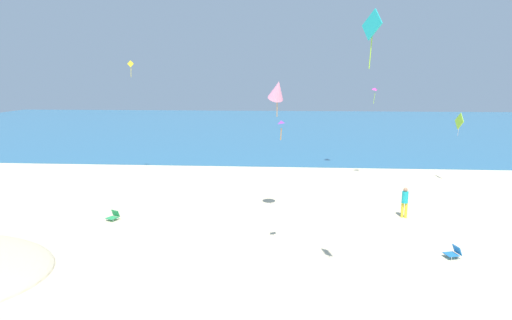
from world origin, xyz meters
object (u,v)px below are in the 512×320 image
object	(u,v)px
beach_chair_near_camera	(454,252)
kite_yellow	(131,65)
kite_magenta	(375,89)
beach_chair_mid_beach	(114,216)
person_2	(405,200)
kite_purple	(281,123)
kite_pink	(277,90)
kite_teal	(372,26)
kite_lime	(459,121)

from	to	relation	value
beach_chair_near_camera	kite_yellow	world-z (taller)	kite_yellow
kite_yellow	kite_magenta	world-z (taller)	kite_yellow
beach_chair_mid_beach	person_2	distance (m)	15.88
kite_purple	kite_yellow	bearing A→B (deg)	128.09
beach_chair_near_camera	kite_magenta	xyz separation A→B (m)	(-0.82, 13.93, 6.49)
kite_yellow	kite_pink	size ratio (longest dim) A/B	0.61
kite_teal	kite_magenta	size ratio (longest dim) A/B	1.44
kite_lime	kite_purple	distance (m)	18.39
beach_chair_near_camera	kite_magenta	world-z (taller)	kite_magenta
beach_chair_mid_beach	kite_magenta	xyz separation A→B (m)	(15.64, 10.16, 6.51)
person_2	kite_magenta	size ratio (longest dim) A/B	1.42
beach_chair_mid_beach	kite_teal	size ratio (longest dim) A/B	0.44
kite_pink	beach_chair_mid_beach	bearing A→B (deg)	-175.13
beach_chair_near_camera	kite_lime	xyz separation A→B (m)	(4.94, 13.07, 4.29)
beach_chair_near_camera	kite_purple	bearing A→B (deg)	-11.30
beach_chair_mid_beach	beach_chair_near_camera	world-z (taller)	beach_chair_near_camera
kite_lime	kite_magenta	bearing A→B (deg)	171.52
kite_yellow	kite_pink	distance (m)	14.73
beach_chair_near_camera	kite_pink	world-z (taller)	kite_pink
person_2	beach_chair_mid_beach	bearing A→B (deg)	117.01
kite_yellow	kite_teal	size ratio (longest dim) A/B	0.71
beach_chair_near_camera	kite_lime	bearing A→B (deg)	-125.70
kite_lime	kite_purple	xyz separation A→B (m)	(-12.37, -13.55, 1.27)
beach_chair_mid_beach	kite_teal	world-z (taller)	kite_teal
beach_chair_mid_beach	kite_purple	bearing A→B (deg)	90.58
kite_lime	kite_magenta	xyz separation A→B (m)	(-5.77, 0.86, 2.19)
beach_chair_mid_beach	kite_purple	world-z (taller)	kite_purple
person_2	kite_pink	world-z (taller)	kite_pink
kite_purple	kite_magenta	bearing A→B (deg)	65.36
kite_purple	kite_lime	bearing A→B (deg)	47.60
beach_chair_near_camera	kite_purple	size ratio (longest dim) A/B	0.87
kite_purple	kite_teal	bearing A→B (deg)	-54.97
kite_pink	kite_lime	bearing A→B (deg)	34.10
person_2	kite_magenta	distance (m)	10.41
kite_pink	kite_magenta	distance (m)	11.66
kite_teal	kite_purple	world-z (taller)	kite_teal
kite_yellow	kite_lime	distance (m)	24.11
kite_yellow	kite_pink	xyz separation A→B (m)	(11.13, -9.53, -1.54)
beach_chair_mid_beach	kite_teal	bearing A→B (deg)	81.18
kite_teal	beach_chair_near_camera	bearing A→B (deg)	42.23
beach_chair_mid_beach	kite_lime	world-z (taller)	kite_lime
kite_yellow	beach_chair_mid_beach	bearing A→B (deg)	-77.11
beach_chair_near_camera	beach_chair_mid_beach	bearing A→B (deg)	-27.88
person_2	kite_teal	size ratio (longest dim) A/B	0.98
person_2	kite_purple	distance (m)	10.10
kite_magenta	beach_chair_mid_beach	bearing A→B (deg)	-146.99
beach_chair_mid_beach	kite_teal	distance (m)	16.77
person_2	kite_purple	world-z (taller)	kite_purple
kite_yellow	kite_magenta	xyz separation A→B (m)	(18.00, -0.12, -1.75)
beach_chair_near_camera	person_2	world-z (taller)	person_2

